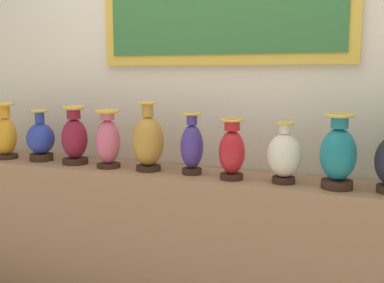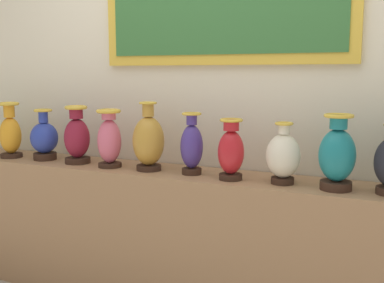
{
  "view_description": "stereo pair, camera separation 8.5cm",
  "coord_description": "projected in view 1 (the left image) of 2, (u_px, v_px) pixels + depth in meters",
  "views": [
    {
      "loc": [
        1.0,
        -2.4,
        1.38
      ],
      "look_at": [
        0.0,
        0.0,
        1.0
      ],
      "focal_mm": 43.61,
      "sensor_mm": 36.0,
      "label": 1
    },
    {
      "loc": [
        1.08,
        -2.36,
        1.38
      ],
      "look_at": [
        0.0,
        0.0,
        1.0
      ],
      "focal_mm": 43.61,
      "sensor_mm": 36.0,
      "label": 2
    }
  ],
  "objects": [
    {
      "name": "vase_crimson",
      "position": [
        232.0,
        151.0,
        2.47
      ],
      "size": [
        0.14,
        0.14,
        0.33
      ],
      "color": "#382319",
      "rests_on": "display_shelf"
    },
    {
      "name": "vase_indigo",
      "position": [
        192.0,
        146.0,
        2.6
      ],
      "size": [
        0.13,
        0.13,
        0.35
      ],
      "color": "#382319",
      "rests_on": "display_shelf"
    },
    {
      "name": "vase_teal",
      "position": [
        338.0,
        155.0,
        2.27
      ],
      "size": [
        0.18,
        0.18,
        0.37
      ],
      "color": "#382319",
      "rests_on": "display_shelf"
    },
    {
      "name": "vase_ochre",
      "position": [
        148.0,
        141.0,
        2.7
      ],
      "size": [
        0.19,
        0.19,
        0.4
      ],
      "color": "#382319",
      "rests_on": "display_shelf"
    },
    {
      "name": "vase_rose",
      "position": [
        108.0,
        140.0,
        2.78
      ],
      "size": [
        0.15,
        0.15,
        0.35
      ],
      "color": "#382319",
      "rests_on": "display_shelf"
    },
    {
      "name": "vase_burgundy",
      "position": [
        75.0,
        138.0,
        2.9
      ],
      "size": [
        0.16,
        0.16,
        0.36
      ],
      "color": "#382319",
      "rests_on": "display_shelf"
    },
    {
      "name": "vase_ivory",
      "position": [
        284.0,
        156.0,
        2.39
      ],
      "size": [
        0.17,
        0.17,
        0.32
      ],
      "color": "#382319",
      "rests_on": "display_shelf"
    },
    {
      "name": "vase_amber",
      "position": [
        6.0,
        134.0,
        3.08
      ],
      "size": [
        0.14,
        0.14,
        0.37
      ],
      "color": "#382319",
      "rests_on": "display_shelf"
    },
    {
      "name": "display_shelf",
      "position": [
        192.0,
        242.0,
        2.71
      ],
      "size": [
        3.51,
        0.4,
        0.82
      ],
      "primitive_type": "cube",
      "color": "#99704C",
      "rests_on": "ground_plane"
    },
    {
      "name": "back_wall",
      "position": [
        209.0,
        69.0,
        2.8
      ],
      "size": [
        5.99,
        0.14,
        2.8
      ],
      "color": "beige",
      "rests_on": "ground_plane"
    },
    {
      "name": "vase_cobalt",
      "position": [
        41.0,
        139.0,
        3.01
      ],
      "size": [
        0.18,
        0.18,
        0.33
      ],
      "color": "#382319",
      "rests_on": "display_shelf"
    }
  ]
}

